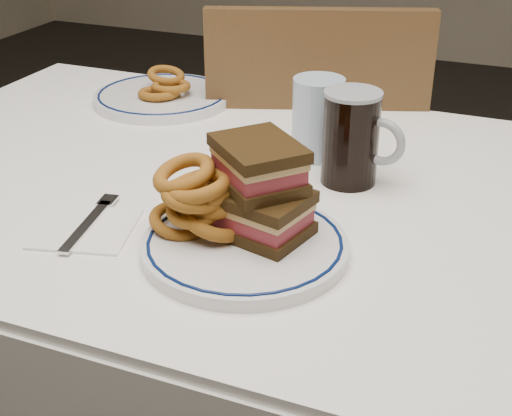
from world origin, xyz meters
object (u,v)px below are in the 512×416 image
at_px(reuben_sandwich, 260,189).
at_px(beer_mug, 352,137).
at_px(far_plate, 162,97).
at_px(main_plate, 245,245).
at_px(chair_far, 311,189).

bearing_deg(reuben_sandwich, beer_mug, 74.89).
height_order(reuben_sandwich, far_plate, reuben_sandwich).
bearing_deg(far_plate, main_plate, -51.43).
distance_m(reuben_sandwich, far_plate, 0.59).
height_order(chair_far, far_plate, chair_far).
distance_m(chair_far, beer_mug, 0.56).
relative_size(chair_far, reuben_sandwich, 6.23).
xyz_separation_m(reuben_sandwich, beer_mug, (0.06, 0.22, -0.00)).
bearing_deg(far_plate, beer_mug, -26.24).
height_order(main_plate, far_plate, same).
bearing_deg(main_plate, reuben_sandwich, 76.85).
bearing_deg(chair_far, beer_mug, -65.51).
xyz_separation_m(chair_far, main_plate, (0.12, -0.67, 0.25)).
bearing_deg(beer_mug, reuben_sandwich, -105.11).
bearing_deg(main_plate, beer_mug, 75.14).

